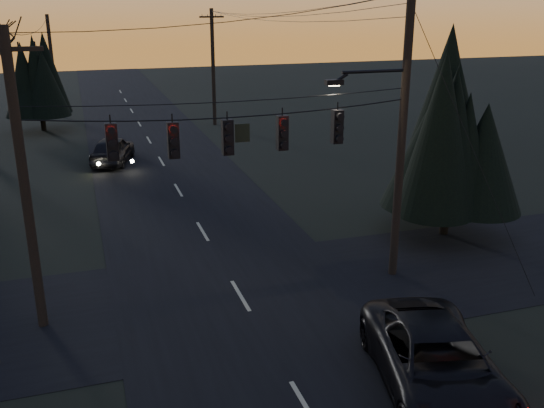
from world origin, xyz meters
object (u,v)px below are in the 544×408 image
object	(u,v)px
utility_pole_far_l	(58,115)
evergreen_right	(453,132)
sedan_oncoming_a	(112,150)
utility_pole_far_r	(215,125)
utility_pole_right	(392,274)
suv_near	(437,364)
utility_pole_left	(44,325)

from	to	relation	value
utility_pole_far_l	evergreen_right	bearing A→B (deg)	-65.22
evergreen_right	sedan_oncoming_a	world-z (taller)	evergreen_right
utility_pole_far_l	utility_pole_far_r	bearing A→B (deg)	-34.82
utility_pole_right	utility_pole_far_r	distance (m)	28.00
utility_pole_far_l	sedan_oncoming_a	size ratio (longest dim) A/B	1.73
utility_pole_far_r	evergreen_right	bearing A→B (deg)	-81.35
utility_pole_right	evergreen_right	xyz separation A→B (m)	(3.84, 2.76, 4.23)
evergreen_right	suv_near	xyz separation A→B (m)	(-6.14, -9.11, -3.43)
evergreen_right	utility_pole_far_l	bearing A→B (deg)	114.78
utility_pole_far_r	sedan_oncoming_a	size ratio (longest dim) A/B	1.84
evergreen_right	utility_pole_far_r	bearing A→B (deg)	98.65
evergreen_right	utility_pole_left	bearing A→B (deg)	-169.78
sedan_oncoming_a	utility_pole_far_r	bearing A→B (deg)	-114.12
utility_pole_far_r	evergreen_right	distance (m)	25.87
utility_pole_right	utility_pole_far_l	bearing A→B (deg)	107.72
utility_pole_left	utility_pole_far_r	xyz separation A→B (m)	(11.50, 28.00, 0.00)
evergreen_right	utility_pole_right	bearing A→B (deg)	-144.25
utility_pole_left	evergreen_right	size ratio (longest dim) A/B	1.17
utility_pole_far_r	evergreen_right	xyz separation A→B (m)	(3.84, -25.24, 4.23)
utility_pole_left	suv_near	xyz separation A→B (m)	(9.20, -6.34, 0.81)
suv_near	utility_pole_far_l	bearing A→B (deg)	115.28
utility_pole_right	utility_pole_left	world-z (taller)	utility_pole_right
utility_pole_left	sedan_oncoming_a	bearing A→B (deg)	79.96
utility_pole_far_l	evergreen_right	xyz separation A→B (m)	(15.34, -33.24, 4.23)
utility_pole_left	utility_pole_far_l	xyz separation A→B (m)	(0.00, 36.00, 0.00)
utility_pole_left	utility_pole_far_r	size ratio (longest dim) A/B	1.00
utility_pole_right	evergreen_right	distance (m)	6.35
utility_pole_right	utility_pole_far_r	world-z (taller)	utility_pole_right
utility_pole_right	suv_near	world-z (taller)	utility_pole_right
utility_pole_far_l	suv_near	bearing A→B (deg)	-77.74
utility_pole_right	suv_near	bearing A→B (deg)	-109.93
utility_pole_right	utility_pole_left	size ratio (longest dim) A/B	1.18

